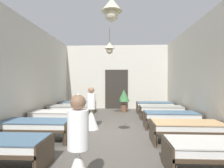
% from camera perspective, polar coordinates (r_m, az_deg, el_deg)
% --- Properties ---
extents(ground_plane, '(6.83, 11.64, 0.10)m').
position_cam_1_polar(ground_plane, '(6.03, -0.02, -15.69)').
color(ground_plane, '#59544C').
extents(room_shell, '(6.63, 11.24, 3.92)m').
position_cam_1_polar(room_shell, '(7.12, 0.53, 3.18)').
color(room_shell, beige).
rests_on(room_shell, ground).
extents(bed_right_row_1, '(1.90, 0.84, 0.57)m').
position_cam_1_polar(bed_right_row_1, '(3.99, 30.53, -17.05)').
color(bed_right_row_1, '#473828').
rests_on(bed_right_row_1, ground).
extents(bed_left_row_2, '(1.90, 0.84, 0.57)m').
position_cam_1_polar(bed_left_row_2, '(5.64, -22.43, -11.77)').
color(bed_left_row_2, '#473828').
rests_on(bed_left_row_2, ground).
extents(bed_right_row_2, '(1.90, 0.84, 0.57)m').
position_cam_1_polar(bed_right_row_2, '(5.42, 22.44, -12.28)').
color(bed_right_row_2, '#473828').
rests_on(bed_right_row_2, ground).
extents(bed_left_row_3, '(1.90, 0.84, 0.57)m').
position_cam_1_polar(bed_left_row_3, '(7.09, -16.79, -9.18)').
color(bed_left_row_3, '#473828').
rests_on(bed_left_row_3, ground).
extents(bed_right_row_3, '(1.90, 0.84, 0.57)m').
position_cam_1_polar(bed_right_row_3, '(6.92, 17.94, -9.43)').
color(bed_right_row_3, '#473828').
rests_on(bed_right_row_3, ground).
extents(bed_left_row_4, '(1.90, 0.84, 0.57)m').
position_cam_1_polar(bed_left_row_4, '(8.61, -13.15, -7.43)').
color(bed_left_row_4, '#473828').
rests_on(bed_left_row_4, ground).
extents(bed_right_row_4, '(1.90, 0.84, 0.57)m').
position_cam_1_polar(bed_right_row_4, '(8.46, 15.09, -7.58)').
color(bed_right_row_4, '#473828').
rests_on(bed_right_row_4, ground).
extents(bed_left_row_5, '(1.90, 0.84, 0.57)m').
position_cam_1_polar(bed_left_row_5, '(10.15, -10.63, -6.20)').
color(bed_left_row_5, '#473828').
rests_on(bed_left_row_5, ground).
extents(bed_right_row_5, '(1.90, 0.84, 0.57)m').
position_cam_1_polar(bed_right_row_5, '(10.02, 13.15, -6.29)').
color(bed_right_row_5, '#473828').
rests_on(bed_right_row_5, ground).
extents(nurse_near_aisle, '(0.52, 0.52, 1.49)m').
position_cam_1_polar(nurse_near_aisle, '(6.51, -6.49, -9.24)').
color(nurse_near_aisle, white).
rests_on(nurse_near_aisle, ground).
extents(nurse_mid_aisle, '(0.52, 0.52, 1.49)m').
position_cam_1_polar(nurse_mid_aisle, '(2.84, -10.52, -22.53)').
color(nurse_mid_aisle, white).
rests_on(nurse_mid_aisle, ground).
extents(potted_plant, '(0.62, 0.62, 1.23)m').
position_cam_1_polar(potted_plant, '(10.05, 3.74, -4.21)').
color(potted_plant, brown).
rests_on(potted_plant, ground).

